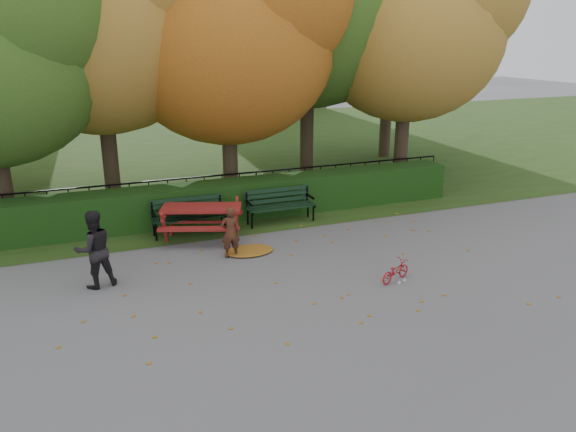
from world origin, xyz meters
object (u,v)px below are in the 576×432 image
object	(u,v)px
adult	(94,249)
picnic_table	(202,214)
tree_e	(422,22)
bench_left	(188,213)
tree_c	(240,30)
tree_g	(402,16)
child	(230,232)
tree_b	(110,6)
bench_right	(279,203)
bicycle	(395,271)

from	to	relation	value
adult	picnic_table	bearing A→B (deg)	-156.73
tree_e	bench_left	distance (m)	9.29
adult	tree_c	bearing A→B (deg)	-147.42
tree_g	picnic_table	distance (m)	12.42
tree_c	tree_g	xyz separation A→B (m)	(7.50, 3.80, 0.55)
tree_e	picnic_table	size ratio (longest dim) A/B	3.58
tree_c	child	distance (m)	6.17
tree_b	child	bearing A→B (deg)	-71.38
bench_right	adult	distance (m)	5.31
tree_g	bench_right	size ratio (longest dim) A/B	4.75
child	bicycle	size ratio (longest dim) A/B	1.44
bench_right	tree_c	bearing A→B (deg)	96.70
picnic_table	bicycle	bearing A→B (deg)	-31.90
tree_g	bench_left	size ratio (longest dim) A/B	4.75
bench_right	picnic_table	size ratio (longest dim) A/B	0.79
bench_right	bicycle	bearing A→B (deg)	-79.02
bench_left	adult	world-z (taller)	adult
tree_c	bench_right	bearing A→B (deg)	-83.30
child	bicycle	world-z (taller)	child
tree_e	bicycle	distance (m)	9.26
bicycle	picnic_table	bearing A→B (deg)	16.29
picnic_table	adult	world-z (taller)	adult
tree_b	child	world-z (taller)	tree_b
tree_e	bench_right	distance (m)	7.38
picnic_table	adult	size ratio (longest dim) A/B	1.47
picnic_table	adult	bearing A→B (deg)	-122.96
tree_b	adult	size ratio (longest dim) A/B	5.67
tree_b	bicycle	bearing A→B (deg)	-59.29
tree_b	tree_e	world-z (taller)	tree_b
tree_c	adult	xyz separation A→B (m)	(-4.46, -4.69, -4.05)
tree_g	bench_right	bearing A→B (deg)	-140.05
tree_c	tree_e	size ratio (longest dim) A/B	0.98
tree_g	bicycle	bearing A→B (deg)	-121.58
tree_g	tree_e	bearing A→B (deg)	-114.40
adult	tree_g	bearing A→B (deg)	-158.50
tree_e	bench_right	size ratio (longest dim) A/B	4.53
bicycle	tree_c	bearing A→B (deg)	-12.39
tree_b	bench_left	xyz separation A→B (m)	(1.14, -3.04, -4.88)
tree_e	tree_g	world-z (taller)	tree_g
tree_b	tree_e	size ratio (longest dim) A/B	1.08
tree_b	bicycle	xyz separation A→B (m)	(4.38, -7.38, -5.19)
bench_right	picnic_table	distance (m)	2.24
tree_c	tree_e	distance (m)	5.70
bench_left	bicycle	world-z (taller)	bench_left
tree_b	tree_e	xyz separation A→B (m)	(8.97, -0.98, -0.32)
tree_g	tree_b	bearing A→B (deg)	-164.37
bench_right	bicycle	world-z (taller)	bench_right
tree_c	adult	bearing A→B (deg)	-133.55
tree_c	adult	distance (m)	7.63
adult	bench_left	bearing A→B (deg)	-147.60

